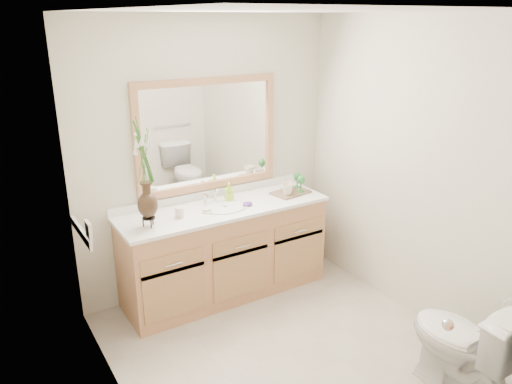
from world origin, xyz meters
TOP-DOWN VIEW (x-y plane):
  - floor at (0.00, 0.00)m, footprint 2.60×2.60m
  - ceiling at (0.00, 0.00)m, footprint 2.40×2.60m
  - wall_back at (0.00, 1.30)m, footprint 2.40×0.02m
  - wall_front at (0.00, -1.30)m, footprint 2.40×0.02m
  - wall_left at (-1.20, 0.00)m, footprint 0.02×2.60m
  - wall_right at (1.20, 0.00)m, footprint 0.02×2.60m
  - vanity at (0.00, 1.01)m, footprint 1.80×0.55m
  - counter at (0.00, 1.01)m, footprint 1.84×0.57m
  - sink at (0.00, 1.00)m, footprint 0.38×0.34m
  - mirror at (0.00, 1.28)m, footprint 1.32×0.04m
  - switch_plate at (-1.19, 0.76)m, footprint 0.02×0.12m
  - door at (-0.30, -1.29)m, footprint 0.80×0.03m
  - toilet at (0.70, -0.92)m, footprint 0.42×0.75m
  - flower_vase at (-0.69, 0.94)m, footprint 0.18×0.18m
  - tumbler at (-0.42, 0.99)m, footprint 0.07×0.07m
  - soap_dish at (-0.18, 0.97)m, footprint 0.10×0.10m
  - soap_bottle at (0.12, 1.14)m, footprint 0.08×0.08m
  - purple_dish at (0.18, 0.93)m, footprint 0.10×0.08m
  - tray at (0.68, 1.00)m, footprint 0.36×0.27m
  - mug_left at (0.61, 0.94)m, footprint 0.11×0.10m
  - mug_right at (0.68, 1.03)m, footprint 0.12×0.12m
  - goblet_front at (0.76, 0.94)m, footprint 0.07×0.07m
  - goblet_back at (0.81, 1.06)m, footprint 0.07×0.07m

SIDE VIEW (x-z plane):
  - floor at x=0.00m, z-range 0.00..0.00m
  - toilet at x=0.70m, z-range 0.00..0.74m
  - vanity at x=0.00m, z-range 0.00..0.80m
  - sink at x=0.00m, z-range 0.66..0.89m
  - counter at x=0.00m, z-range 0.80..0.83m
  - tray at x=0.68m, z-range 0.83..0.85m
  - soap_dish at x=-0.18m, z-range 0.82..0.86m
  - purple_dish at x=0.18m, z-range 0.83..0.86m
  - tumbler at x=-0.42m, z-range 0.83..0.92m
  - mug_right at x=0.68m, z-range 0.85..0.94m
  - mug_left at x=0.61m, z-range 0.85..0.95m
  - soap_bottle at x=0.12m, z-range 0.83..0.97m
  - goblet_back at x=0.81m, z-range 0.87..1.02m
  - goblet_front at x=0.76m, z-range 0.87..1.03m
  - switch_plate at x=-1.19m, z-range 0.92..1.04m
  - door at x=-0.30m, z-range 0.00..2.00m
  - wall_back at x=0.00m, z-range 0.00..2.40m
  - wall_front at x=0.00m, z-range 0.00..2.40m
  - wall_left at x=-1.20m, z-range 0.00..2.40m
  - wall_right at x=1.20m, z-range 0.00..2.40m
  - flower_vase at x=-0.69m, z-range 0.96..1.71m
  - mirror at x=0.00m, z-range 0.92..1.89m
  - ceiling at x=0.00m, z-range 2.39..2.41m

